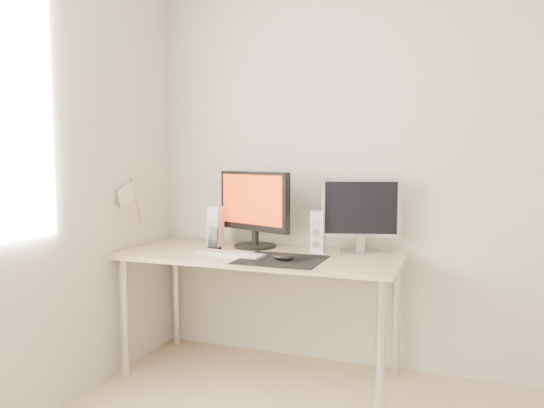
# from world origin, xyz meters

# --- Properties ---
(wall_back) EXTENTS (3.50, 0.00, 3.50)m
(wall_back) POSITION_xyz_m (0.00, 1.75, 1.25)
(wall_back) COLOR silver
(wall_back) RESTS_ON ground
(mousepad) EXTENTS (0.45, 0.40, 0.00)m
(mousepad) POSITION_xyz_m (-0.75, 1.22, 0.73)
(mousepad) COLOR black
(mousepad) RESTS_ON desk
(mouse) EXTENTS (0.12, 0.07, 0.04)m
(mouse) POSITION_xyz_m (-0.73, 1.19, 0.75)
(mouse) COLOR black
(mouse) RESTS_ON mousepad
(desk) EXTENTS (1.60, 0.70, 0.73)m
(desk) POSITION_xyz_m (-0.93, 1.38, 0.65)
(desk) COLOR #D1B587
(desk) RESTS_ON ground
(main_monitor) EXTENTS (0.52, 0.34, 0.47)m
(main_monitor) POSITION_xyz_m (-1.04, 1.54, 0.98)
(main_monitor) COLOR black
(main_monitor) RESTS_ON desk
(second_monitor) EXTENTS (0.44, 0.21, 0.43)m
(second_monitor) POSITION_xyz_m (-0.39, 1.57, 0.97)
(second_monitor) COLOR #ABABAD
(second_monitor) RESTS_ON desk
(speaker_left) EXTENTS (0.08, 0.09, 0.24)m
(speaker_left) POSITION_xyz_m (-1.30, 1.53, 0.85)
(speaker_left) COLOR white
(speaker_left) RESTS_ON desk
(speaker_right) EXTENTS (0.08, 0.09, 0.24)m
(speaker_right) POSITION_xyz_m (-0.62, 1.50, 0.85)
(speaker_right) COLOR silver
(speaker_right) RESTS_ON desk
(keyboard) EXTENTS (0.43, 0.18, 0.02)m
(keyboard) POSITION_xyz_m (-1.06, 1.25, 0.74)
(keyboard) COLOR #AEADB0
(keyboard) RESTS_ON desk
(phone_dock) EXTENTS (0.08, 0.07, 0.14)m
(phone_dock) POSITION_xyz_m (-1.23, 1.38, 0.77)
(phone_dock) COLOR black
(phone_dock) RESTS_ON desk
(pennant) EXTENTS (0.01, 0.23, 0.29)m
(pennant) POSITION_xyz_m (-1.72, 1.24, 1.05)
(pennant) COLOR #A57F54
(pennant) RESTS_ON wall_left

